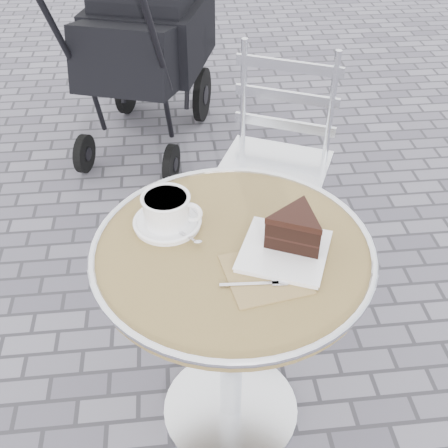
{
  "coord_description": "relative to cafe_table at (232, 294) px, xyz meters",
  "views": [
    {
      "loc": [
        -0.13,
        -1.04,
        1.67
      ],
      "look_at": [
        -0.02,
        0.04,
        0.78
      ],
      "focal_mm": 45.0,
      "sensor_mm": 36.0,
      "label": 1
    }
  ],
  "objects": [
    {
      "name": "bistro_chair",
      "position": [
        0.28,
        0.8,
        -0.01
      ],
      "size": [
        0.53,
        0.53,
        0.9
      ],
      "rotation": [
        0.0,
        0.0,
        -0.43
      ],
      "color": "silver",
      "rests_on": "ground"
    },
    {
      "name": "ground",
      "position": [
        0.0,
        0.0,
        -0.57
      ],
      "size": [
        80.0,
        80.0,
        0.0
      ],
      "primitive_type": "plane",
      "color": "slate",
      "rests_on": "ground"
    },
    {
      "name": "cappuccino_set",
      "position": [
        -0.16,
        0.11,
        0.2
      ],
      "size": [
        0.18,
        0.19,
        0.09
      ],
      "rotation": [
        0.0,
        0.0,
        -0.3
      ],
      "color": "white",
      "rests_on": "cafe_table"
    },
    {
      "name": "cafe_table",
      "position": [
        0.0,
        0.0,
        0.0
      ],
      "size": [
        0.72,
        0.72,
        0.74
      ],
      "color": "silver",
      "rests_on": "ground"
    },
    {
      "name": "baby_stroller",
      "position": [
        -0.24,
        1.83,
        -0.05
      ],
      "size": [
        0.81,
        1.21,
        1.16
      ],
      "rotation": [
        0.0,
        0.0,
        -0.31
      ],
      "color": "black",
      "rests_on": "ground"
    },
    {
      "name": "cake_plate_set",
      "position": [
        0.14,
        -0.02,
        0.22
      ],
      "size": [
        0.33,
        0.31,
        0.11
      ],
      "rotation": [
        0.0,
        0.0,
        -0.4
      ],
      "color": "#8D704D",
      "rests_on": "cafe_table"
    }
  ]
}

